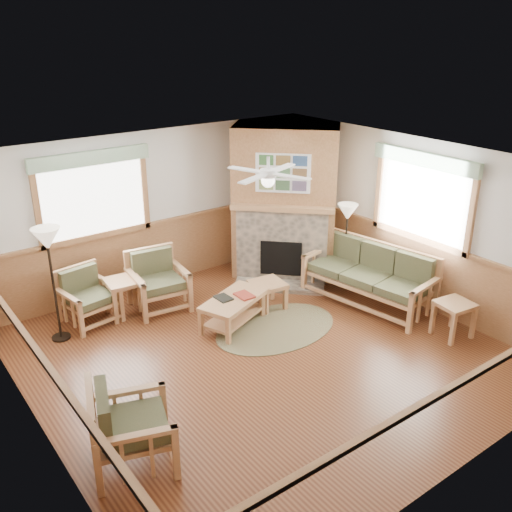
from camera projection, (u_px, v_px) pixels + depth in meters
floor at (263, 353)px, 8.01m from camera, size 6.00×6.00×0.01m
ceiling at (264, 164)px, 6.98m from camera, size 6.00×6.00×0.01m
wall_back at (157, 209)px, 9.72m from camera, size 6.00×0.02×2.70m
wall_front at (460, 368)px, 5.27m from camera, size 6.00×0.02×2.70m
wall_left at (31, 334)px, 5.84m from camera, size 0.02×6.00×2.70m
wall_right at (412, 221)px, 9.15m from camera, size 0.02×6.00×2.70m
wainscot at (263, 319)px, 7.80m from camera, size 6.00×6.00×1.10m
fireplace at (285, 201)px, 10.15m from camera, size 3.11×3.11×2.70m
window_back at (88, 149)px, 8.63m from camera, size 1.90×0.16×1.50m
window_right at (429, 150)px, 8.53m from camera, size 0.16×1.90×1.50m
ceiling_fan at (268, 160)px, 7.38m from camera, size 1.59×1.59×0.36m
sofa at (368, 276)px, 9.25m from camera, size 2.22×1.19×0.97m
armchair_back_left at (89, 297)px, 8.70m from camera, size 0.86×0.86×0.84m
armchair_back_right at (159, 282)px, 9.11m from camera, size 0.92×0.92×0.93m
armchair_left at (132, 425)px, 5.87m from camera, size 1.05×1.05×0.93m
coffee_table at (235, 311)px, 8.68m from camera, size 1.28×0.96×0.46m
end_table_chairs at (125, 297)px, 8.96m from camera, size 0.59×0.57×0.60m
end_table_sofa at (453, 319)px, 8.35m from camera, size 0.55×0.53×0.55m
footstool at (267, 295)px, 9.22m from camera, size 0.58×0.58×0.45m
braided_rug at (276, 328)px, 8.66m from camera, size 2.33×2.33×0.01m
floor_lamp_left at (54, 285)px, 8.06m from camera, size 0.51×0.51×1.73m
floor_lamp_right at (346, 245)px, 9.81m from camera, size 0.42×0.42×1.50m
book_red at (244, 294)px, 8.63m from camera, size 0.22×0.30×0.03m
book_dark at (223, 297)px, 8.55m from camera, size 0.21×0.28×0.03m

